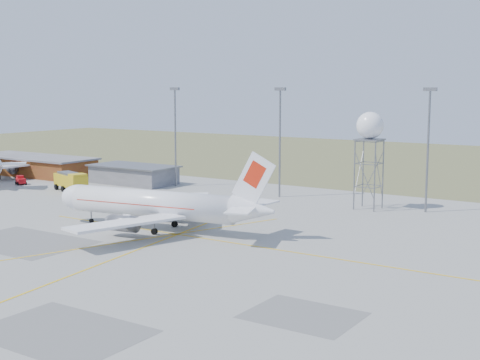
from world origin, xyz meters
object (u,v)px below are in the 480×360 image
Objects in this scene: airliner_main at (156,205)px; fire_truck at (71,182)px; baggage_tug at (21,181)px; radar_tower at (369,155)px.

fire_truck is (-37.96, 18.51, -1.88)m from airliner_main.
airliner_main reaches higher than baggage_tug.
baggage_tug is at bearing -162.72° from fire_truck.
radar_tower is 74.56m from baggage_tug.
fire_truck is at bearing -165.91° from radar_tower.
baggage_tug is (-53.78, 18.82, -2.98)m from airliner_main.
radar_tower is at bearing -128.65° from airliner_main.
airliner_main is 57.05m from baggage_tug.
fire_truck is (-56.92, -14.29, -7.42)m from radar_tower.
airliner_main is 2.15× the size of radar_tower.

